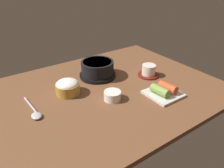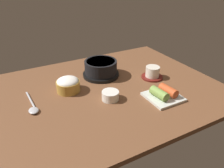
# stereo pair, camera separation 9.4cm
# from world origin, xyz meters

# --- Properties ---
(dining_table) EXTENTS (1.00, 0.76, 0.02)m
(dining_table) POSITION_xyz_m (0.00, 0.00, 0.01)
(dining_table) COLOR brown
(dining_table) RESTS_ON ground
(stone_pot) EXTENTS (0.18, 0.18, 0.08)m
(stone_pot) POSITION_xyz_m (0.04, 0.13, 0.06)
(stone_pot) COLOR black
(stone_pot) RESTS_ON dining_table
(rice_bowl) EXTENTS (0.10, 0.10, 0.06)m
(rice_bowl) POSITION_xyz_m (-0.15, 0.06, 0.05)
(rice_bowl) COLOR #B78C38
(rice_bowl) RESTS_ON dining_table
(tea_cup_with_saucer) EXTENTS (0.10, 0.10, 0.06)m
(tea_cup_with_saucer) POSITION_xyz_m (0.25, -0.01, 0.05)
(tea_cup_with_saucer) COLOR maroon
(tea_cup_with_saucer) RESTS_ON dining_table
(banchan_cup_center) EXTENTS (0.07, 0.07, 0.04)m
(banchan_cup_center) POSITION_xyz_m (-0.02, -0.08, 0.04)
(banchan_cup_center) COLOR white
(banchan_cup_center) RESTS_ON dining_table
(kimchi_plate) EXTENTS (0.13, 0.13, 0.05)m
(kimchi_plate) POSITION_xyz_m (0.17, -0.18, 0.04)
(kimchi_plate) COLOR silver
(kimchi_plate) RESTS_ON dining_table
(spoon) EXTENTS (0.04, 0.17, 0.01)m
(spoon) POSITION_xyz_m (-0.31, -0.00, 0.03)
(spoon) COLOR #B7B7BC
(spoon) RESTS_ON dining_table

